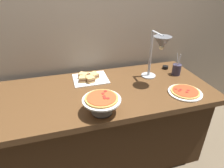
{
  "coord_description": "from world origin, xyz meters",
  "views": [
    {
      "loc": [
        -0.33,
        -1.41,
        1.62
      ],
      "look_at": [
        0.07,
        0.0,
        0.81
      ],
      "focal_mm": 30.98,
      "sensor_mm": 36.0,
      "label": 1
    }
  ],
  "objects_px": {
    "heat_lamp": "(160,47)",
    "sandwich_platter": "(89,78)",
    "pizza_plate_front": "(185,92)",
    "pizza_plate_center": "(102,100)",
    "utensil_holder": "(177,69)",
    "sauce_cup_near": "(165,67)"
  },
  "relations": [
    {
      "from": "sandwich_platter",
      "to": "utensil_holder",
      "type": "bearing_deg",
      "value": -8.33
    },
    {
      "from": "heat_lamp",
      "to": "utensil_holder",
      "type": "bearing_deg",
      "value": 19.96
    },
    {
      "from": "utensil_holder",
      "to": "sauce_cup_near",
      "type": "bearing_deg",
      "value": 100.85
    },
    {
      "from": "pizza_plate_front",
      "to": "utensil_holder",
      "type": "distance_m",
      "value": 0.36
    },
    {
      "from": "utensil_holder",
      "to": "pizza_plate_front",
      "type": "bearing_deg",
      "value": -109.96
    },
    {
      "from": "pizza_plate_center",
      "to": "sauce_cup_near",
      "type": "relative_size",
      "value": 4.58
    },
    {
      "from": "heat_lamp",
      "to": "sauce_cup_near",
      "type": "bearing_deg",
      "value": 45.89
    },
    {
      "from": "sandwich_platter",
      "to": "sauce_cup_near",
      "type": "xyz_separation_m",
      "value": [
        0.83,
        0.03,
        -0.0
      ]
    },
    {
      "from": "heat_lamp",
      "to": "sauce_cup_near",
      "type": "xyz_separation_m",
      "value": [
        0.25,
        0.26,
        -0.33
      ]
    },
    {
      "from": "heat_lamp",
      "to": "pizza_plate_front",
      "type": "distance_m",
      "value": 0.44
    },
    {
      "from": "heat_lamp",
      "to": "pizza_plate_front",
      "type": "height_order",
      "value": "heat_lamp"
    },
    {
      "from": "pizza_plate_center",
      "to": "sandwich_platter",
      "type": "xyz_separation_m",
      "value": [
        -0.0,
        0.53,
        -0.08
      ]
    },
    {
      "from": "pizza_plate_front",
      "to": "heat_lamp",
      "type": "bearing_deg",
      "value": 124.03
    },
    {
      "from": "pizza_plate_front",
      "to": "sandwich_platter",
      "type": "distance_m",
      "value": 0.87
    },
    {
      "from": "pizza_plate_front",
      "to": "sauce_cup_near",
      "type": "relative_size",
      "value": 4.69
    },
    {
      "from": "heat_lamp",
      "to": "sauce_cup_near",
      "type": "relative_size",
      "value": 7.55
    },
    {
      "from": "sauce_cup_near",
      "to": "sandwich_platter",
      "type": "bearing_deg",
      "value": -177.86
    },
    {
      "from": "sauce_cup_near",
      "to": "utensil_holder",
      "type": "distance_m",
      "value": 0.16
    },
    {
      "from": "sandwich_platter",
      "to": "sauce_cup_near",
      "type": "relative_size",
      "value": 5.37
    },
    {
      "from": "pizza_plate_center",
      "to": "sauce_cup_near",
      "type": "distance_m",
      "value": 1.0
    },
    {
      "from": "heat_lamp",
      "to": "sandwich_platter",
      "type": "relative_size",
      "value": 1.41
    },
    {
      "from": "heat_lamp",
      "to": "pizza_plate_center",
      "type": "relative_size",
      "value": 1.65
    }
  ]
}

